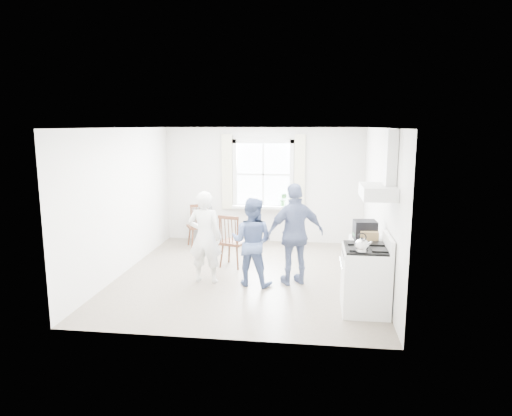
{
  "coord_description": "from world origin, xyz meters",
  "views": [
    {
      "loc": [
        1.15,
        -7.73,
        2.64
      ],
      "look_at": [
        0.13,
        0.2,
        1.19
      ],
      "focal_mm": 32.0,
      "sensor_mm": 36.0,
      "label": 1
    }
  ],
  "objects": [
    {
      "name": "person_left",
      "position": [
        -0.66,
        -0.43,
        0.79
      ],
      "size": [
        0.59,
        0.59,
        1.58
      ],
      "primitive_type": "imported",
      "rotation": [
        0.0,
        0.0,
        3.11
      ],
      "color": "white",
      "rests_on": "ground"
    },
    {
      "name": "cardboard_box",
      "position": [
        1.99,
        -0.88,
        0.99
      ],
      "size": [
        0.28,
        0.2,
        0.17
      ],
      "primitive_type": "cube",
      "rotation": [
        0.0,
        0.0,
        -0.05
      ],
      "color": "olive",
      "rests_on": "low_cabinet"
    },
    {
      "name": "potted_plant",
      "position": [
        0.47,
        2.36,
        1.0
      ],
      "size": [
        0.2,
        0.2,
        0.3
      ],
      "primitive_type": "imported",
      "rotation": [
        0.0,
        0.0,
        -0.31
      ],
      "color": "#2F6A2F",
      "rests_on": "window_assembly"
    },
    {
      "name": "shelf_unit",
      "position": [
        -1.4,
        2.33,
        0.4
      ],
      "size": [
        0.4,
        0.3,
        0.8
      ],
      "primitive_type": "cube",
      "color": "gray",
      "rests_on": "ground"
    },
    {
      "name": "windsor_chair_a",
      "position": [
        -1.33,
        1.74,
        0.6
      ],
      "size": [
        0.56,
        0.55,
        0.99
      ],
      "color": "#462416",
      "rests_on": "ground"
    },
    {
      "name": "person_mid",
      "position": [
        0.14,
        -0.45,
        0.74
      ],
      "size": [
        0.85,
        0.85,
        1.48
      ],
      "primitive_type": "imported",
      "rotation": [
        0.0,
        0.0,
        2.94
      ],
      "color": "#4E6191",
      "rests_on": "ground"
    },
    {
      "name": "gas_stove",
      "position": [
        1.91,
        -1.35,
        0.48
      ],
      "size": [
        0.68,
        0.76,
        1.12
      ],
      "color": "white",
      "rests_on": "ground"
    },
    {
      "name": "room_shell",
      "position": [
        0.0,
        0.0,
        1.3
      ],
      "size": [
        4.62,
        5.12,
        2.64
      ],
      "color": "#7B6E5F",
      "rests_on": "ground"
    },
    {
      "name": "person_right",
      "position": [
        0.85,
        -0.32,
        0.86
      ],
      "size": [
        1.32,
        1.32,
        1.71
      ],
      "primitive_type": "imported",
      "rotation": [
        0.0,
        0.0,
        3.56
      ],
      "color": "navy",
      "rests_on": "ground"
    },
    {
      "name": "windsor_chair_b",
      "position": [
        -0.38,
        0.39,
        0.62
      ],
      "size": [
        0.53,
        0.52,
        1.02
      ],
      "color": "#462416",
      "rests_on": "ground"
    },
    {
      "name": "stereo_stack",
      "position": [
        1.94,
        -0.72,
        1.05
      ],
      "size": [
        0.36,
        0.33,
        0.3
      ],
      "color": "black",
      "rests_on": "low_cabinet"
    },
    {
      "name": "window_assembly",
      "position": [
        0.0,
        2.45,
        1.46
      ],
      "size": [
        1.88,
        0.24,
        1.7
      ],
      "color": "white",
      "rests_on": "room_shell"
    },
    {
      "name": "kettle",
      "position": [
        1.8,
        -1.64,
        1.04
      ],
      "size": [
        0.19,
        0.19,
        0.27
      ],
      "color": "silver",
      "rests_on": "gas_stove"
    },
    {
      "name": "low_cabinet",
      "position": [
        1.98,
        -0.65,
        0.45
      ],
      "size": [
        0.5,
        0.55,
        0.9
      ],
      "primitive_type": "cube",
      "color": "silver",
      "rests_on": "ground"
    },
    {
      "name": "range_hood",
      "position": [
        2.07,
        -1.35,
        1.9
      ],
      "size": [
        0.45,
        0.76,
        0.94
      ],
      "color": "silver",
      "rests_on": "room_shell"
    }
  ]
}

